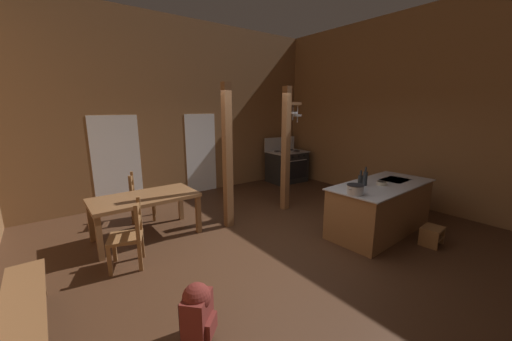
{
  "coord_description": "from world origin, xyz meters",
  "views": [
    {
      "loc": [
        -2.95,
        -3.31,
        2.2
      ],
      "look_at": [
        0.09,
        0.72,
        1.09
      ],
      "focal_mm": 20.03,
      "sensor_mm": 36.0,
      "label": 1
    }
  ],
  "objects": [
    {
      "name": "ground_plane",
      "position": [
        0.0,
        0.0,
        -0.05
      ],
      "size": [
        8.24,
        7.82,
        0.1
      ],
      "primitive_type": "cube",
      "color": "#422819"
    },
    {
      "name": "wall_back",
      "position": [
        0.0,
        3.58,
        2.15
      ],
      "size": [
        8.24,
        0.14,
        4.29
      ],
      "primitive_type": "cube",
      "color": "brown",
      "rests_on": "ground_plane"
    },
    {
      "name": "wall_right",
      "position": [
        3.79,
        0.0,
        2.15
      ],
      "size": [
        0.14,
        7.82,
        4.29
      ],
      "primitive_type": "cube",
      "color": "brown",
      "rests_on": "ground_plane"
    },
    {
      "name": "glazed_door_back_left",
      "position": [
        -1.67,
        3.51,
        1.02
      ],
      "size": [
        1.0,
        0.01,
        2.05
      ],
      "primitive_type": "cube",
      "color": "white",
      "rests_on": "ground_plane"
    },
    {
      "name": "glazed_panel_back_right",
      "position": [
        0.37,
        3.51,
        1.02
      ],
      "size": [
        0.84,
        0.01,
        2.05
      ],
      "primitive_type": "cube",
      "color": "white",
      "rests_on": "ground_plane"
    },
    {
      "name": "kitchen_island",
      "position": [
        1.78,
        -0.76,
        0.44
      ],
      "size": [
        2.2,
        1.05,
        0.89
      ],
      "color": "brown",
      "rests_on": "ground_plane"
    },
    {
      "name": "stove_range",
      "position": [
        2.91,
        2.92,
        0.48
      ],
      "size": [
        1.18,
        0.87,
        1.32
      ],
      "color": "black",
      "rests_on": "ground_plane"
    },
    {
      "name": "support_post_with_pot_rack",
      "position": [
        1.23,
        1.15,
        1.4
      ],
      "size": [
        0.52,
        0.21,
        2.64
      ],
      "color": "brown",
      "rests_on": "ground_plane"
    },
    {
      "name": "support_post_center",
      "position": [
        -0.29,
        1.09,
        1.32
      ],
      "size": [
        0.14,
        0.14,
        2.64
      ],
      "color": "brown",
      "rests_on": "ground_plane"
    },
    {
      "name": "step_stool",
      "position": [
        1.97,
        -1.58,
        0.18
      ],
      "size": [
        0.38,
        0.31,
        0.3
      ],
      "color": "brown",
      "rests_on": "ground_plane"
    },
    {
      "name": "dining_table",
      "position": [
        -1.67,
        1.53,
        0.65
      ],
      "size": [
        1.71,
        0.92,
        0.74
      ],
      "color": "brown",
      "rests_on": "ground_plane"
    },
    {
      "name": "ladderback_chair_near_window",
      "position": [
        -2.14,
        0.72,
        0.45
      ],
      "size": [
        0.56,
        0.56,
        0.95
      ],
      "color": "brown",
      "rests_on": "ground_plane"
    },
    {
      "name": "ladderback_chair_by_post",
      "position": [
        -1.52,
        2.43,
        0.45
      ],
      "size": [
        0.56,
        0.56,
        0.95
      ],
      "color": "brown",
      "rests_on": "ground_plane"
    },
    {
      "name": "bench_along_left_wall",
      "position": [
        -3.29,
        -0.09,
        0.31
      ],
      "size": [
        0.36,
        1.6,
        0.44
      ],
      "color": "brown",
      "rests_on": "ground_plane"
    },
    {
      "name": "backpack",
      "position": [
        -1.97,
        -1.09,
        0.31
      ],
      "size": [
        0.38,
        0.39,
        0.6
      ],
      "color": "maroon",
      "rests_on": "ground_plane"
    },
    {
      "name": "stockpot_on_counter",
      "position": [
        0.83,
        -0.84,
        0.97
      ],
      "size": [
        0.33,
        0.26,
        0.15
      ],
      "color": "#A8AAB2",
      "rests_on": "kitchen_island"
    },
    {
      "name": "mixing_bowl_on_counter",
      "position": [
        1.68,
        -0.8,
        0.92
      ],
      "size": [
        0.17,
        0.17,
        0.06
      ],
      "color": "#B2A893",
      "rests_on": "kitchen_island"
    },
    {
      "name": "bottle_tall_on_counter",
      "position": [
        1.11,
        -0.74,
        1.02
      ],
      "size": [
        0.08,
        0.08,
        0.33
      ],
      "color": "#1E2328",
      "rests_on": "kitchen_island"
    },
    {
      "name": "bottle_short_on_counter",
      "position": [
        1.43,
        -0.63,
        1.02
      ],
      "size": [
        0.08,
        0.08,
        0.33
      ],
      "color": "#1E2328",
      "rests_on": "kitchen_island"
    }
  ]
}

